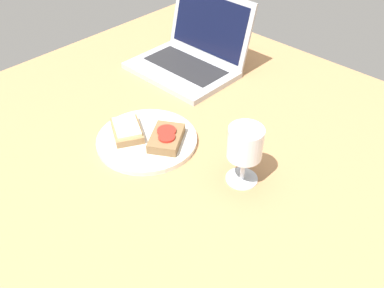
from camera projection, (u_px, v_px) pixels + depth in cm
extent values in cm
cube|color=#B27F51|center=(173.00, 158.00, 107.90)|extent=(140.00, 140.00, 3.00)
cylinder|color=silver|center=(147.00, 140.00, 110.10)|extent=(25.84, 25.84, 1.38)
cube|color=brown|center=(166.00, 138.00, 107.58)|extent=(12.02, 13.18, 2.45)
cylinder|color=red|center=(167.00, 131.00, 107.45)|extent=(4.81, 4.81, 0.58)
cylinder|color=red|center=(167.00, 137.00, 105.52)|extent=(4.22, 4.22, 0.60)
cube|color=#937047|center=(127.00, 131.00, 110.34)|extent=(12.85, 11.51, 1.95)
cube|color=#F4EAB7|center=(127.00, 127.00, 109.49)|extent=(10.90, 9.66, 0.75)
cylinder|color=white|center=(242.00, 179.00, 99.74)|extent=(7.47, 7.47, 0.40)
cylinder|color=white|center=(243.00, 167.00, 97.45)|extent=(1.09, 1.09, 6.84)
cylinder|color=white|center=(245.00, 143.00, 92.92)|extent=(7.92, 7.92, 7.43)
cylinder|color=white|center=(245.00, 146.00, 93.54)|extent=(7.29, 7.29, 5.50)
cube|color=#ADAFB5|center=(181.00, 70.00, 137.40)|extent=(32.57, 22.44, 1.83)
cube|color=#232326|center=(185.00, 65.00, 137.90)|extent=(26.70, 12.34, 0.16)
cube|color=#ADAFB5|center=(210.00, 24.00, 138.01)|extent=(31.91, 5.87, 20.78)
cube|color=black|center=(209.00, 25.00, 137.73)|extent=(28.66, 4.44, 17.33)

